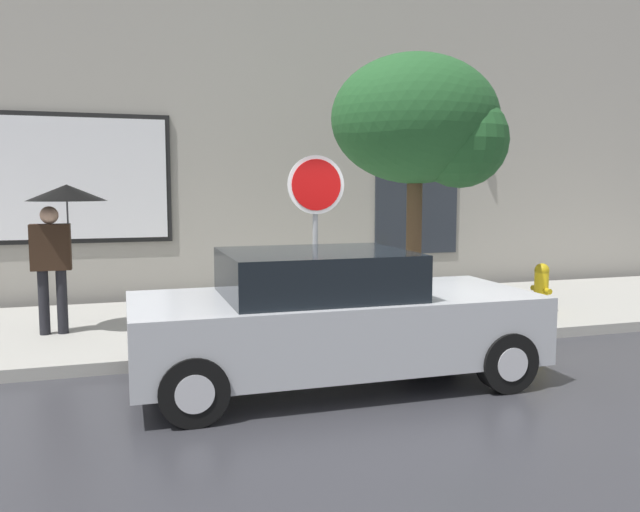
{
  "coord_description": "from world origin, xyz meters",
  "views": [
    {
      "loc": [
        -2.46,
        -6.52,
        2.13
      ],
      "look_at": [
        0.11,
        1.8,
        1.2
      ],
      "focal_mm": 35.94,
      "sensor_mm": 36.0,
      "label": 1
    }
  ],
  "objects_px": {
    "fire_hydrant": "(541,289)",
    "street_tree": "(425,124)",
    "parked_car": "(331,318)",
    "stop_sign": "(316,210)",
    "pedestrian_with_umbrella": "(62,215)"
  },
  "relations": [
    {
      "from": "parked_car",
      "to": "fire_hydrant",
      "type": "height_order",
      "value": "parked_car"
    },
    {
      "from": "fire_hydrant",
      "to": "street_tree",
      "type": "relative_size",
      "value": 0.2
    },
    {
      "from": "street_tree",
      "to": "stop_sign",
      "type": "xyz_separation_m",
      "value": [
        -1.89,
        -0.7,
        -1.21
      ]
    },
    {
      "from": "street_tree",
      "to": "stop_sign",
      "type": "height_order",
      "value": "street_tree"
    },
    {
      "from": "parked_car",
      "to": "stop_sign",
      "type": "distance_m",
      "value": 1.87
    },
    {
      "from": "pedestrian_with_umbrella",
      "to": "street_tree",
      "type": "relative_size",
      "value": 0.51
    },
    {
      "from": "street_tree",
      "to": "parked_car",
      "type": "bearing_deg",
      "value": -134.79
    },
    {
      "from": "parked_car",
      "to": "pedestrian_with_umbrella",
      "type": "distance_m",
      "value": 4.14
    },
    {
      "from": "parked_car",
      "to": "fire_hydrant",
      "type": "xyz_separation_m",
      "value": [
        4.17,
        2.03,
        -0.18
      ]
    },
    {
      "from": "street_tree",
      "to": "pedestrian_with_umbrella",
      "type": "bearing_deg",
      "value": 173.54
    },
    {
      "from": "street_tree",
      "to": "stop_sign",
      "type": "bearing_deg",
      "value": -159.64
    },
    {
      "from": "fire_hydrant",
      "to": "pedestrian_with_umbrella",
      "type": "bearing_deg",
      "value": 174.26
    },
    {
      "from": "fire_hydrant",
      "to": "street_tree",
      "type": "height_order",
      "value": "street_tree"
    },
    {
      "from": "parked_car",
      "to": "pedestrian_with_umbrella",
      "type": "relative_size",
      "value": 2.14
    },
    {
      "from": "parked_car",
      "to": "pedestrian_with_umbrella",
      "type": "height_order",
      "value": "pedestrian_with_umbrella"
    }
  ]
}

